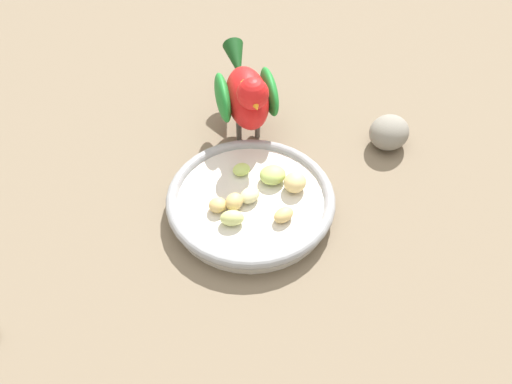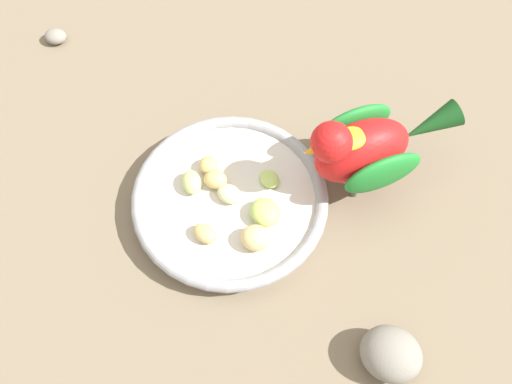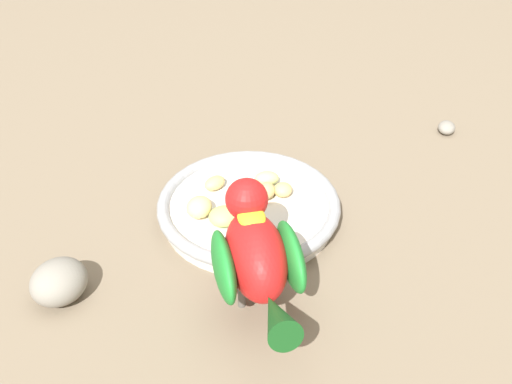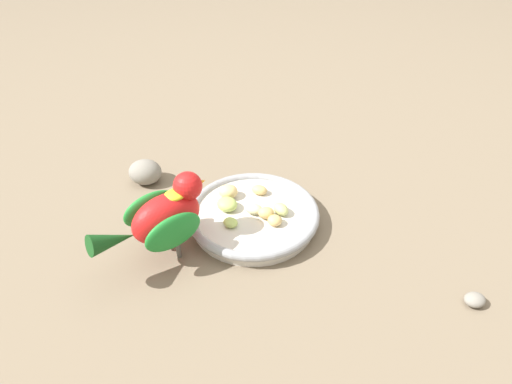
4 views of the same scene
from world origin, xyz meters
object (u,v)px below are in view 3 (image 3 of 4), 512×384
parrot (257,255)px  apple_piece_7 (283,190)px  apple_piece_4 (215,183)px  apple_piece_6 (224,216)px  apple_piece_2 (267,179)px  pebble_0 (447,128)px  apple_piece_3 (260,225)px  apple_piece_5 (199,207)px  apple_piece_0 (250,199)px  rock_large (59,282)px  feeding_bowl (249,208)px  apple_piece_1 (266,190)px

parrot → apple_piece_7: bearing=-23.8°
apple_piece_4 → apple_piece_6: apple_piece_6 is taller
apple_piece_2 → pebble_0: bearing=107.7°
apple_piece_3 → pebble_0: size_ratio=0.82×
apple_piece_5 → apple_piece_7: 0.11m
apple_piece_4 → apple_piece_2: bearing=83.7°
apple_piece_0 → parrot: parrot is taller
apple_piece_3 → apple_piece_6: (-0.02, -0.04, 0.00)m
pebble_0 → rock_large: bearing=-68.7°
apple_piece_5 → parrot: size_ratio=0.18×
apple_piece_0 → apple_piece_7: bearing=99.7°
apple_piece_0 → apple_piece_3: bearing=1.9°
apple_piece_0 → apple_piece_5: (0.01, -0.06, 0.00)m
apple_piece_6 → apple_piece_7: (-0.04, 0.08, -0.00)m
apple_piece_2 → apple_piece_6: bearing=-46.9°
pebble_0 → apple_piece_4: bearing=-76.4°
feeding_bowl → apple_piece_0: (-0.00, 0.00, 0.01)m
apple_piece_0 → apple_piece_1: size_ratio=1.08×
apple_piece_5 → apple_piece_7: bearing=97.9°
apple_piece_1 → apple_piece_7: bearing=83.5°
apple_piece_4 → apple_piece_7: size_ratio=1.22×
apple_piece_2 → parrot: parrot is taller
apple_piece_0 → apple_piece_7: size_ratio=1.22×
apple_piece_4 → apple_piece_6: size_ratio=0.80×
apple_piece_3 → apple_piece_5: size_ratio=0.73×
apple_piece_6 → rock_large: size_ratio=0.57×
apple_piece_4 → apple_piece_0: bearing=40.5°
apple_piece_1 → apple_piece_5: 0.09m
apple_piece_5 → apple_piece_7: size_ratio=1.42×
apple_piece_1 → apple_piece_6: size_ratio=0.75×
feeding_bowl → apple_piece_5: (0.01, -0.06, 0.02)m
apple_piece_2 → apple_piece_7: (0.03, 0.01, -0.00)m
apple_piece_6 → feeding_bowl: bearing=128.0°
feeding_bowl → apple_piece_4: 0.06m
apple_piece_6 → pebble_0: 0.41m
apple_piece_6 → apple_piece_7: size_ratio=1.52×
apple_piece_2 → rock_large: size_ratio=0.49×
apple_piece_6 → apple_piece_0: bearing=127.3°
apple_piece_3 → apple_piece_6: size_ratio=0.68×
apple_piece_1 → apple_piece_3: apple_piece_1 is taller
apple_piece_1 → apple_piece_2: apple_piece_1 is taller
apple_piece_0 → apple_piece_3: 0.05m
apple_piece_4 → rock_large: rock_large is taller
apple_piece_2 → apple_piece_3: bearing=-18.5°
apple_piece_7 → rock_large: size_ratio=0.38×
rock_large → apple_piece_2: bearing=115.2°
rock_large → apple_piece_4: bearing=123.9°
apple_piece_2 → apple_piece_3: (0.09, -0.03, -0.00)m
apple_piece_7 → apple_piece_2: bearing=-151.8°
apple_piece_7 → apple_piece_0: bearing=-80.3°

